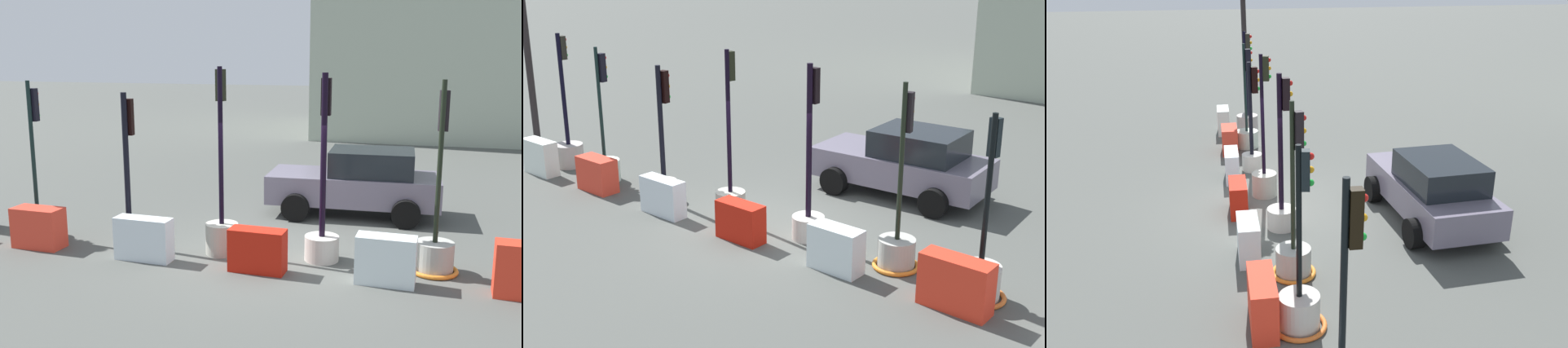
% 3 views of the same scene
% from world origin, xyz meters
% --- Properties ---
extents(ground_plane, '(120.00, 120.00, 0.00)m').
position_xyz_m(ground_plane, '(0.00, 0.00, 0.00)').
color(ground_plane, '#4E504C').
extents(traffic_light_0, '(0.72, 0.72, 3.38)m').
position_xyz_m(traffic_light_0, '(-6.55, -0.01, 0.58)').
color(traffic_light_0, '#B3A9A6').
rests_on(traffic_light_0, ground_plane).
extents(traffic_light_1, '(0.70, 0.70, 3.22)m').
position_xyz_m(traffic_light_1, '(-4.89, -0.17, 0.51)').
color(traffic_light_1, silver).
rests_on(traffic_light_1, ground_plane).
extents(traffic_light_2, '(0.56, 0.56, 3.02)m').
position_xyz_m(traffic_light_2, '(-2.76, -0.21, 0.72)').
color(traffic_light_2, silver).
rests_on(traffic_light_2, ground_plane).
extents(traffic_light_3, '(0.62, 0.62, 3.51)m').
position_xyz_m(traffic_light_3, '(-0.88, -0.10, 0.61)').
color(traffic_light_3, '#AEAC9E').
rests_on(traffic_light_3, ground_plane).
extents(traffic_light_4, '(0.63, 0.63, 3.41)m').
position_xyz_m(traffic_light_4, '(1.00, 0.06, 0.73)').
color(traffic_light_4, beige).
rests_on(traffic_light_4, ground_plane).
extents(traffic_light_5, '(0.84, 0.84, 3.32)m').
position_xyz_m(traffic_light_5, '(2.99, -0.02, 0.46)').
color(traffic_light_5, '#A8A9A1').
rests_on(traffic_light_5, ground_plane).
extents(traffic_light_6, '(0.89, 0.89, 3.07)m').
position_xyz_m(traffic_light_6, '(4.60, -0.20, 0.45)').
color(traffic_light_6, beige).
rests_on(traffic_light_6, ground_plane).
extents(construction_barrier_0, '(1.01, 0.42, 0.86)m').
position_xyz_m(construction_barrier_0, '(-6.58, -0.82, 0.43)').
color(construction_barrier_0, white).
rests_on(construction_barrier_0, ground_plane).
extents(construction_barrier_1, '(1.00, 0.50, 0.80)m').
position_xyz_m(construction_barrier_1, '(-4.46, -0.74, 0.40)').
color(construction_barrier_1, red).
rests_on(construction_barrier_1, ground_plane).
extents(construction_barrier_2, '(1.08, 0.39, 0.80)m').
position_xyz_m(construction_barrier_2, '(-2.15, -0.83, 0.40)').
color(construction_barrier_2, silver).
rests_on(construction_barrier_2, ground_plane).
extents(construction_barrier_3, '(0.99, 0.43, 0.76)m').
position_xyz_m(construction_barrier_3, '(0.03, -0.82, 0.38)').
color(construction_barrier_3, red).
rests_on(construction_barrier_3, ground_plane).
extents(construction_barrier_4, '(0.98, 0.44, 0.82)m').
position_xyz_m(construction_barrier_4, '(2.21, -0.79, 0.41)').
color(construction_barrier_4, silver).
rests_on(construction_barrier_4, ground_plane).
extents(construction_barrier_5, '(1.16, 0.46, 0.88)m').
position_xyz_m(construction_barrier_5, '(4.45, -0.78, 0.44)').
color(construction_barrier_5, red).
rests_on(construction_barrier_5, ground_plane).
extents(car_grey_saloon, '(4.00, 2.16, 1.56)m').
position_xyz_m(car_grey_saloon, '(1.25, 3.40, 0.78)').
color(car_grey_saloon, slate).
rests_on(car_grey_saloon, ground_plane).
extents(street_lamp_post, '(0.36, 0.36, 5.64)m').
position_xyz_m(street_lamp_post, '(-8.15, 0.12, 3.25)').
color(street_lamp_post, black).
rests_on(street_lamp_post, ground_plane).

